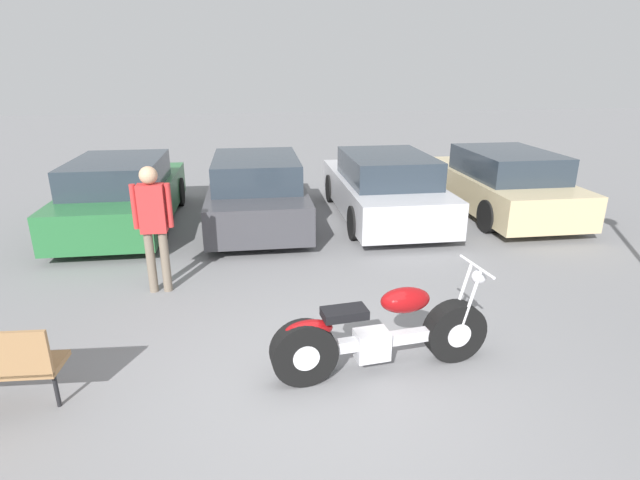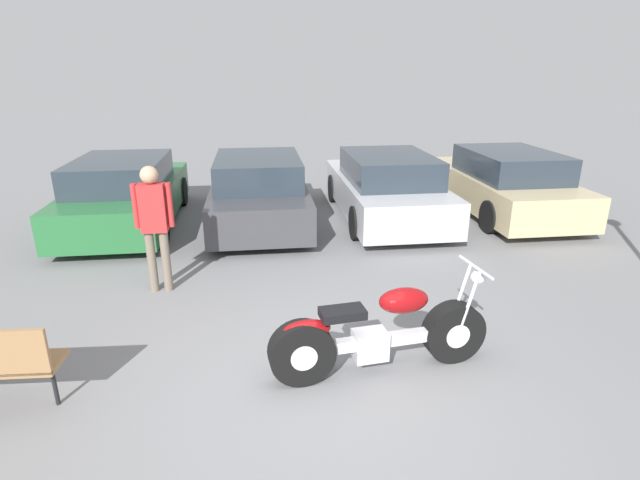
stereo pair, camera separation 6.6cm
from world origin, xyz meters
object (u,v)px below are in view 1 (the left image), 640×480
object	(u,v)px
parked_car_champagne	(501,183)
parked_car_green	(123,194)
parked_car_silver	(383,187)
motorcycle	(380,334)
parked_car_dark_grey	(257,191)
person_standing	(153,219)

from	to	relation	value
parked_car_champagne	parked_car_green	bearing A→B (deg)	179.29
parked_car_silver	motorcycle	bearing A→B (deg)	-105.16
parked_car_dark_grey	motorcycle	bearing A→B (deg)	-78.32
motorcycle	parked_car_champagne	size ratio (longest dim) A/B	0.53
motorcycle	parked_car_dark_grey	distance (m)	5.52
parked_car_green	parked_car_silver	distance (m)	5.12
parked_car_green	parked_car_silver	bearing A→B (deg)	-1.70
parked_car_dark_grey	person_standing	world-z (taller)	person_standing
parked_car_silver	person_standing	bearing A→B (deg)	-142.59
parked_car_dark_grey	parked_car_silver	xyz separation A→B (m)	(2.56, -0.07, 0.00)
parked_car_champagne	person_standing	size ratio (longest dim) A/B	2.45
motorcycle	person_standing	bearing A→B (deg)	137.86
parked_car_green	parked_car_champagne	xyz separation A→B (m)	(7.68, -0.10, 0.00)
parked_car_silver	parked_car_champagne	distance (m)	2.56
motorcycle	parked_car_green	bearing A→B (deg)	123.83
parked_car_silver	person_standing	xyz separation A→B (m)	(-3.98, -3.04, 0.42)
motorcycle	parked_car_green	size ratio (longest dim) A/B	0.53
parked_car_champagne	person_standing	world-z (taller)	person_standing
parked_car_silver	parked_car_green	bearing A→B (deg)	178.30
parked_car_green	parked_car_dark_grey	size ratio (longest dim) A/B	1.00
parked_car_dark_grey	person_standing	xyz separation A→B (m)	(-1.42, -3.11, 0.42)
parked_car_silver	person_standing	size ratio (longest dim) A/B	2.45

